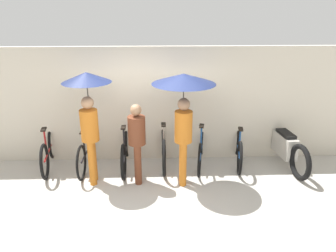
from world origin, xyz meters
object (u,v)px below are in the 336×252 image
motorcycle (284,146)px  parked_bicycle_0 (48,150)px  parked_bicycle_3 (163,147)px  pedestrian_trailing (184,96)px  parked_bicycle_4 (201,148)px  parked_bicycle_2 (125,150)px  pedestrian_leading (88,102)px  parked_bicycle_5 (238,148)px  pedestrian_center (137,138)px  parked_bicycle_1 (87,151)px

motorcycle → parked_bicycle_0: bearing=83.5°
parked_bicycle_3 → pedestrian_trailing: bearing=-153.6°
parked_bicycle_4 → parked_bicycle_0: bearing=101.3°
parked_bicycle_2 → pedestrian_leading: size_ratio=0.84×
parked_bicycle_2 → parked_bicycle_5: (2.37, 0.05, -0.01)m
pedestrian_trailing → motorcycle: pedestrian_trailing is taller
parked_bicycle_2 → pedestrian_center: (0.29, -0.65, 0.52)m
parked_bicycle_1 → parked_bicycle_5: parked_bicycle_5 is taller
pedestrian_leading → motorcycle: pedestrian_leading is taller
parked_bicycle_2 → pedestrian_leading: pedestrian_leading is taller
parked_bicycle_2 → pedestrian_trailing: pedestrian_trailing is taller
parked_bicycle_5 → pedestrian_trailing: (-1.23, -0.68, 1.32)m
parked_bicycle_0 → pedestrian_leading: 1.68m
parked_bicycle_4 → pedestrian_leading: bearing=116.6°
parked_bicycle_0 → motorcycle: bearing=-98.8°
parked_bicycle_3 → pedestrian_center: size_ratio=1.11×
parked_bicycle_1 → pedestrian_trailing: pedestrian_trailing is taller
pedestrian_trailing → parked_bicycle_0: bearing=167.6°
parked_bicycle_2 → parked_bicycle_3: parked_bicycle_2 is taller
pedestrian_leading → pedestrian_trailing: 1.70m
parked_bicycle_4 → pedestrian_center: 1.55m
parked_bicycle_0 → parked_bicycle_2: 1.58m
parked_bicycle_4 → pedestrian_trailing: 1.54m
parked_bicycle_1 → motorcycle: parked_bicycle_1 is taller
parked_bicycle_1 → parked_bicycle_5: (3.15, 0.06, -0.01)m
pedestrian_center → motorcycle: size_ratio=0.76×
parked_bicycle_3 → parked_bicycle_4: bearing=-91.7°
motorcycle → parked_bicycle_4: bearing=82.1°
parked_bicycle_3 → parked_bicycle_5: 1.58m
parked_bicycle_5 → parked_bicycle_4: bearing=101.2°
parked_bicycle_0 → parked_bicycle_1: (0.79, -0.03, -0.00)m
parked_bicycle_5 → pedestrian_center: (-2.08, -0.70, 0.53)m
parked_bicycle_3 → pedestrian_leading: (-1.35, -0.62, 1.18)m
parked_bicycle_3 → pedestrian_center: pedestrian_center is taller
parked_bicycle_5 → pedestrian_center: 2.25m
parked_bicycle_2 → parked_bicycle_5: bearing=-89.7°
parked_bicycle_3 → pedestrian_trailing: 1.51m
parked_bicycle_2 → parked_bicycle_5: 2.37m
parked_bicycle_2 → parked_bicycle_3: (0.79, 0.06, 0.01)m
pedestrian_center → parked_bicycle_0: bearing=154.8°
parked_bicycle_2 → pedestrian_trailing: (1.13, -0.63, 1.30)m
pedestrian_center → parked_bicycle_3: bearing=49.4°
parked_bicycle_1 → pedestrian_center: (1.08, -0.64, 0.52)m
parked_bicycle_2 → motorcycle: size_ratio=0.87×
motorcycle → parked_bicycle_1: bearing=83.8°
parked_bicycle_1 → pedestrian_leading: bearing=-156.7°
parked_bicycle_0 → pedestrian_leading: bearing=-128.0°
parked_bicycle_1 → parked_bicycle_3: size_ratio=1.01×
parked_bicycle_5 → motorcycle: 0.95m
parked_bicycle_3 → parked_bicycle_2: bearing=94.8°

